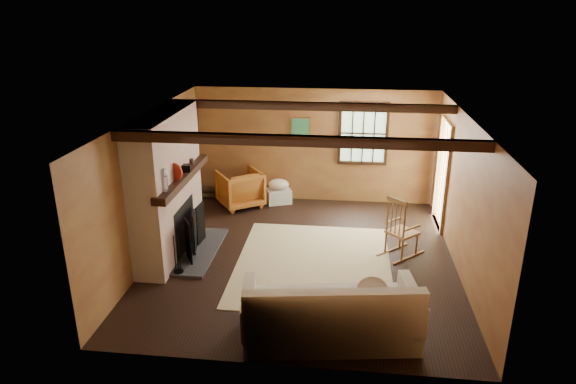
# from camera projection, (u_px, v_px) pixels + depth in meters

# --- Properties ---
(ground) EXTENTS (5.50, 5.50, 0.00)m
(ground) POSITION_uv_depth(u_px,v_px,m) (302.00, 258.00, 8.61)
(ground) COLOR black
(ground) RESTS_ON ground
(room_envelope) EXTENTS (5.02, 5.52, 2.44)m
(room_envelope) POSITION_uv_depth(u_px,v_px,m) (318.00, 160.00, 8.27)
(room_envelope) COLOR olive
(room_envelope) RESTS_ON ground
(fireplace) EXTENTS (1.02, 2.30, 2.40)m
(fireplace) POSITION_uv_depth(u_px,v_px,m) (169.00, 191.00, 8.47)
(fireplace) COLOR #9A403B
(fireplace) RESTS_ON ground
(rug) EXTENTS (2.50, 3.00, 0.01)m
(rug) POSITION_uv_depth(u_px,v_px,m) (313.00, 264.00, 8.41)
(rug) COLOR #D3B68D
(rug) RESTS_ON ground
(rocking_chair) EXTENTS (0.83, 0.82, 1.07)m
(rocking_chair) POSITION_uv_depth(u_px,v_px,m) (401.00, 231.00, 8.55)
(rocking_chair) COLOR tan
(rocking_chair) RESTS_ON ground
(sofa) EXTENTS (2.32, 1.28, 0.89)m
(sofa) POSITION_uv_depth(u_px,v_px,m) (331.00, 317.00, 6.43)
(sofa) COLOR silver
(sofa) RESTS_ON ground
(firewood_pile) EXTENTS (0.73, 0.13, 0.27)m
(firewood_pile) POSITION_uv_depth(u_px,v_px,m) (217.00, 193.00, 11.18)
(firewood_pile) COLOR #513522
(firewood_pile) RESTS_ON ground
(laundry_basket) EXTENTS (0.60, 0.54, 0.30)m
(laundry_basket) POSITION_uv_depth(u_px,v_px,m) (279.00, 196.00, 10.94)
(laundry_basket) COLOR silver
(laundry_basket) RESTS_ON ground
(basket_pillow) EXTENTS (0.49, 0.42, 0.22)m
(basket_pillow) POSITION_uv_depth(u_px,v_px,m) (278.00, 184.00, 10.85)
(basket_pillow) COLOR silver
(basket_pillow) RESTS_ON laundry_basket
(armchair) EXTENTS (1.15, 1.16, 0.77)m
(armchair) POSITION_uv_depth(u_px,v_px,m) (240.00, 189.00, 10.69)
(armchair) COLOR #BF6026
(armchair) RESTS_ON ground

